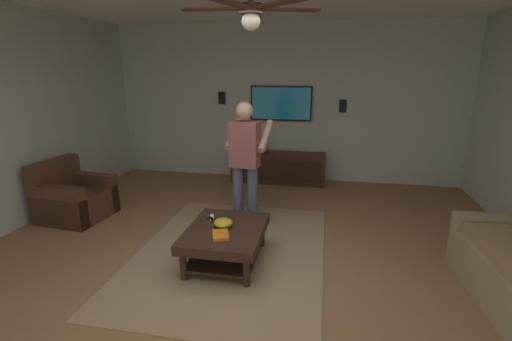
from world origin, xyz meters
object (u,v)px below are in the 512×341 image
object	(u,v)px
media_console	(278,168)
book	(221,235)
person_standing	(245,158)
bowl	(223,223)
ceiling_fan	(252,12)
armchair	(74,199)
tv	(281,103)
wall_speaker_right	(222,98)
vase_round	(262,147)
remote_white	(212,218)
coffee_table	(226,237)
wall_speaker_left	(343,106)
remote_black	(212,220)

from	to	relation	value
media_console	book	bearing A→B (deg)	-3.15
person_standing	book	xyz separation A→B (m)	(-1.19, -0.00, -0.51)
bowl	ceiling_fan	bearing A→B (deg)	-118.64
ceiling_fan	media_console	bearing A→B (deg)	2.64
armchair	tv	bearing A→B (deg)	48.16
wall_speaker_right	vase_round	bearing A→B (deg)	-108.86
remote_white	wall_speaker_right	xyz separation A→B (m)	(3.00, 0.72, 1.09)
remote_white	wall_speaker_right	bearing A→B (deg)	175.86
armchair	coffee_table	xyz separation A→B (m)	(-0.78, -2.42, 0.02)
tv	remote_white	world-z (taller)	tv
vase_round	wall_speaker_right	distance (m)	1.20
armchair	wall_speaker_left	xyz separation A→B (m)	(2.43, -3.69, 1.11)
media_console	remote_white	world-z (taller)	media_console
book	remote_black	bearing A→B (deg)	9.75
coffee_table	wall_speaker_right	xyz separation A→B (m)	(3.21, 0.94, 1.20)
armchair	vase_round	distance (m)	3.17
ceiling_fan	coffee_table	bearing A→B (deg)	62.79
remote_black	tv	bearing A→B (deg)	-57.73
person_standing	wall_speaker_left	distance (m)	2.61
wall_speaker_right	armchair	bearing A→B (deg)	148.61
coffee_table	remote_white	distance (m)	0.32
wall_speaker_left	tv	bearing A→B (deg)	90.69
tv	wall_speaker_right	size ratio (longest dim) A/B	5.07
vase_round	wall_speaker_right	bearing A→B (deg)	71.14
media_console	book	xyz separation A→B (m)	(-3.17, 0.17, 0.14)
coffee_table	vase_round	xyz separation A→B (m)	(2.94, 0.12, 0.36)
remote_black	ceiling_fan	bearing A→B (deg)	-172.42
remote_white	book	xyz separation A→B (m)	(-0.42, -0.22, 0.01)
remote_black	wall_speaker_left	distance (m)	3.53
remote_black	wall_speaker_right	distance (m)	3.33
ceiling_fan	vase_round	bearing A→B (deg)	8.14
vase_round	ceiling_fan	bearing A→B (deg)	-171.86
coffee_table	person_standing	size ratio (longest dim) A/B	0.61
tv	wall_speaker_right	world-z (taller)	tv
media_console	person_standing	distance (m)	2.09
remote_white	book	size ratio (longest dim) A/B	0.68
wall_speaker_left	bowl	bearing A→B (deg)	157.71
remote_white	tv	bearing A→B (deg)	154.83
person_standing	remote_white	distance (m)	0.96
coffee_table	ceiling_fan	xyz separation A→B (m)	(-0.17, -0.33, 2.20)
tv	vase_round	world-z (taller)	tv
remote_black	wall_speaker_right	xyz separation A→B (m)	(3.06, 0.74, 1.09)
wall_speaker_left	remote_black	bearing A→B (deg)	154.41
person_standing	book	world-z (taller)	person_standing
media_console	person_standing	size ratio (longest dim) A/B	1.04
coffee_table	bowl	bearing A→B (deg)	48.78
vase_round	coffee_table	bearing A→B (deg)	-177.69
remote_white	book	distance (m)	0.47
tv	wall_speaker_left	distance (m)	1.09
coffee_table	wall_speaker_right	size ratio (longest dim) A/B	4.55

